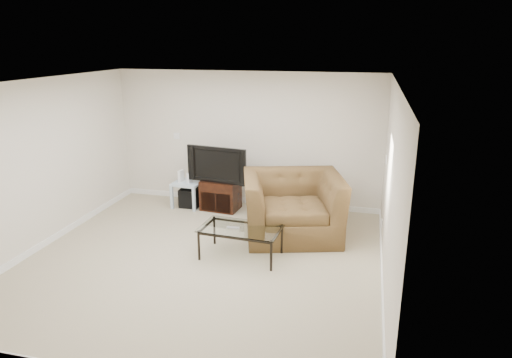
% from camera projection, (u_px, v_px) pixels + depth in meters
% --- Properties ---
extents(floor, '(5.00, 5.00, 0.00)m').
position_uv_depth(floor, '(202.00, 260.00, 6.53)').
color(floor, tan).
rests_on(floor, ground).
extents(ceiling, '(5.00, 5.00, 0.00)m').
position_uv_depth(ceiling, '(195.00, 83.00, 5.80)').
color(ceiling, white).
rests_on(ceiling, ground).
extents(wall_back, '(5.00, 0.02, 2.50)m').
position_uv_depth(wall_back, '(247.00, 140.00, 8.49)').
color(wall_back, silver).
rests_on(wall_back, ground).
extents(wall_left, '(0.02, 5.00, 2.50)m').
position_uv_depth(wall_left, '(40.00, 165.00, 6.75)').
color(wall_left, silver).
rests_on(wall_left, ground).
extents(wall_right, '(0.02, 5.00, 2.50)m').
position_uv_depth(wall_right, '(390.00, 191.00, 5.59)').
color(wall_right, silver).
rests_on(wall_right, ground).
extents(plate_back, '(0.12, 0.02, 0.12)m').
position_uv_depth(plate_back, '(177.00, 136.00, 8.80)').
color(plate_back, white).
rests_on(plate_back, wall_back).
extents(plate_right_switch, '(0.02, 0.09, 0.13)m').
position_uv_depth(plate_right_switch, '(386.00, 159.00, 7.07)').
color(plate_right_switch, white).
rests_on(plate_right_switch, wall_right).
extents(plate_right_outlet, '(0.02, 0.08, 0.12)m').
position_uv_depth(plate_right_outlet, '(382.00, 223.00, 7.07)').
color(plate_right_outlet, white).
rests_on(plate_right_outlet, wall_right).
extents(tv_stand, '(0.71, 0.53, 0.56)m').
position_uv_depth(tv_stand, '(221.00, 195.00, 8.44)').
color(tv_stand, black).
rests_on(tv_stand, floor).
extents(dvd_player, '(0.40, 0.30, 0.05)m').
position_uv_depth(dvd_player, '(220.00, 186.00, 8.35)').
color(dvd_player, black).
rests_on(dvd_player, tv_stand).
extents(television, '(1.08, 0.36, 0.66)m').
position_uv_depth(television, '(219.00, 163.00, 8.24)').
color(television, black).
rests_on(television, tv_stand).
extents(side_table, '(0.53, 0.53, 0.48)m').
position_uv_depth(side_table, '(188.00, 194.00, 8.60)').
color(side_table, silver).
rests_on(side_table, floor).
extents(subwoofer, '(0.37, 0.37, 0.36)m').
position_uv_depth(subwoofer, '(190.00, 197.00, 8.63)').
color(subwoofer, black).
rests_on(subwoofer, floor).
extents(game_console, '(0.07, 0.16, 0.22)m').
position_uv_depth(game_console, '(181.00, 176.00, 8.52)').
color(game_console, white).
rests_on(game_console, side_table).
extents(game_case, '(0.08, 0.15, 0.19)m').
position_uv_depth(game_case, '(190.00, 178.00, 8.47)').
color(game_case, silver).
rests_on(game_case, side_table).
extents(recliner, '(1.75, 1.38, 1.34)m').
position_uv_depth(recliner, '(293.00, 196.00, 7.19)').
color(recliner, '#523322').
rests_on(recliner, floor).
extents(coffee_table, '(1.19, 0.72, 0.45)m').
position_uv_depth(coffee_table, '(241.00, 242.00, 6.58)').
color(coffee_table, black).
rests_on(coffee_table, floor).
extents(remote, '(0.18, 0.07, 0.02)m').
position_uv_depth(remote, '(233.00, 228.00, 6.49)').
color(remote, '#B2B2B7').
rests_on(remote, coffee_table).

